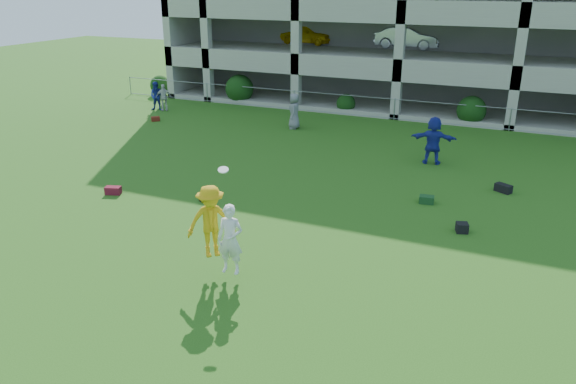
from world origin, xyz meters
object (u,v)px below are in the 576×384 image
at_px(bystander_a, 157,96).
at_px(crate_d, 462,228).
at_px(frisbee_contest, 216,226).
at_px(parking_garage, 432,0).
at_px(bystander_d, 433,140).
at_px(bystander_b, 164,97).
at_px(bystander_c, 294,111).

bearing_deg(bystander_a, crate_d, -46.40).
distance_m(frisbee_contest, parking_garage, 28.07).
xyz_separation_m(bystander_d, frisbee_contest, (-3.44, -11.92, 0.40)).
bearing_deg(bystander_b, crate_d, -57.91).
xyz_separation_m(bystander_b, frisbee_contest, (12.95, -15.83, 0.63)).
height_order(bystander_a, bystander_b, bystander_a).
distance_m(crate_d, frisbee_contest, 7.81).
bearing_deg(bystander_c, frisbee_contest, -3.98).
bearing_deg(bystander_c, bystander_b, -115.06).
relative_size(bystander_c, crate_d, 5.25).
bearing_deg(frisbee_contest, crate_d, 43.64).
relative_size(frisbee_contest, parking_garage, 0.09).
height_order(crate_d, frisbee_contest, frisbee_contest).
distance_m(bystander_c, parking_garage, 14.32).
bearing_deg(bystander_a, bystander_b, -2.45).
relative_size(bystander_b, bystander_d, 0.77).
height_order(bystander_c, frisbee_contest, frisbee_contest).
bearing_deg(frisbee_contest, bystander_a, 130.31).
relative_size(bystander_a, bystander_d, 0.83).
bearing_deg(bystander_a, bystander_c, -22.09).
relative_size(bystander_d, frisbee_contest, 0.74).
height_order(bystander_b, parking_garage, parking_garage).
bearing_deg(bystander_d, parking_garage, -84.05).
distance_m(bystander_a, bystander_b, 0.41).
relative_size(bystander_b, crate_d, 4.45).
distance_m(bystander_c, crate_d, 13.79).
distance_m(bystander_b, frisbee_contest, 20.46).
height_order(bystander_b, frisbee_contest, frisbee_contest).
height_order(bystander_c, crate_d, bystander_c).
distance_m(bystander_b, bystander_c, 8.78).
bearing_deg(bystander_d, bystander_c, -28.03).
height_order(bystander_d, parking_garage, parking_garage).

